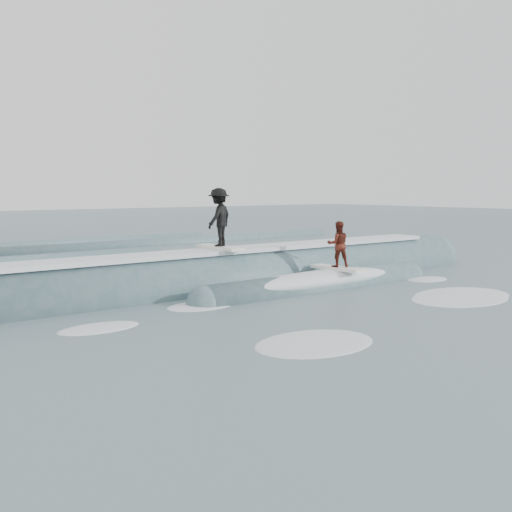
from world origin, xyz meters
TOP-DOWN VIEW (x-y plane):
  - ground at (0.00, 0.00)m, footprint 160.00×160.00m
  - breaking_wave at (0.22, 3.32)m, footprint 23.68×4.01m
  - surfer_black at (-0.78, 3.59)m, footprint 1.43×2.04m
  - surfer_red at (2.56, 1.39)m, footprint 0.94×2.04m
  - whitewater at (1.57, -1.64)m, footprint 14.28×6.64m
  - far_swells at (-0.44, 17.65)m, footprint 37.03×8.65m

SIDE VIEW (x-z plane):
  - ground at x=0.00m, z-range 0.00..0.00m
  - whitewater at x=1.57m, z-range -0.05..0.05m
  - far_swells at x=-0.44m, z-range -0.40..0.40m
  - breaking_wave at x=0.22m, z-range -1.19..1.26m
  - surfer_red at x=2.56m, z-range 0.50..2.14m
  - surfer_black at x=-0.78m, z-range 1.28..3.31m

